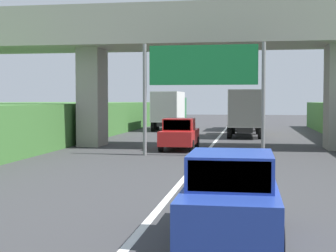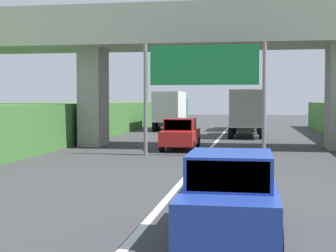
# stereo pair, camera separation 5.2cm
# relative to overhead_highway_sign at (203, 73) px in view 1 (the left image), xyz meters

# --- Properties ---
(lane_centre_stripe) EXTENTS (0.20, 95.01, 0.01)m
(lane_centre_stripe) POSITION_rel_overhead_highway_sign_xyz_m (0.00, -2.01, -4.02)
(lane_centre_stripe) COLOR white
(lane_centre_stripe) RESTS_ON ground
(overpass_bridge) EXTENTS (40.00, 4.80, 7.94)m
(overpass_bridge) POSITION_rel_overhead_highway_sign_xyz_m (0.00, 4.87, 1.98)
(overpass_bridge) COLOR #9E998E
(overpass_bridge) RESTS_ON ground
(overhead_highway_sign) EXTENTS (5.88, 0.18, 5.44)m
(overhead_highway_sign) POSITION_rel_overhead_highway_sign_xyz_m (0.00, 0.00, 0.00)
(overhead_highway_sign) COLOR slate
(overhead_highway_sign) RESTS_ON ground
(truck_yellow) EXTENTS (2.44, 7.30, 3.44)m
(truck_yellow) POSITION_rel_overhead_highway_sign_xyz_m (1.88, 13.87, -2.09)
(truck_yellow) COLOR black
(truck_yellow) RESTS_ON ground
(truck_green) EXTENTS (2.44, 7.30, 3.44)m
(truck_green) POSITION_rel_overhead_highway_sign_xyz_m (-4.93, 21.10, -2.09)
(truck_green) COLOR black
(truck_green) RESTS_ON ground
(truck_white) EXTENTS (2.44, 7.30, 3.44)m
(truck_white) POSITION_rel_overhead_highway_sign_xyz_m (1.79, 22.55, -2.09)
(truck_white) COLOR black
(truck_white) RESTS_ON ground
(car_blue) EXTENTS (1.86, 4.10, 1.72)m
(car_blue) POSITION_rel_overhead_highway_sign_xyz_m (1.89, -14.67, -3.17)
(car_blue) COLOR #233D9E
(car_blue) RESTS_ON ground
(car_red) EXTENTS (1.86, 4.10, 1.72)m
(car_red) POSITION_rel_overhead_highway_sign_xyz_m (-1.56, 3.12, -3.17)
(car_red) COLOR red
(car_red) RESTS_ON ground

